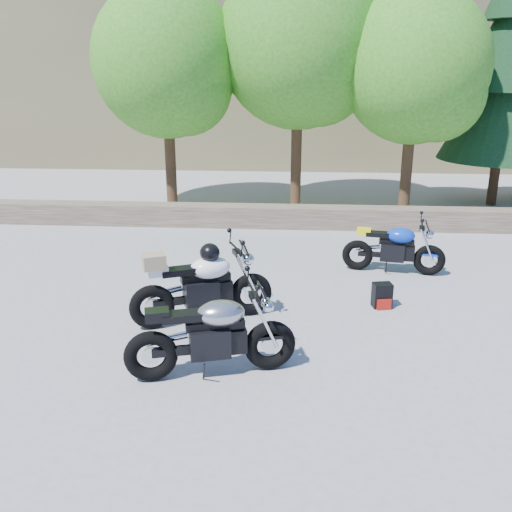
# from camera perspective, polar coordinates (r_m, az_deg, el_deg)

# --- Properties ---
(ground) EXTENTS (90.00, 90.00, 0.00)m
(ground) POSITION_cam_1_polar(r_m,az_deg,el_deg) (8.48, -1.84, -6.93)
(ground) COLOR gray
(ground) RESTS_ON ground
(stone_wall) EXTENTS (22.00, 0.55, 0.50)m
(stone_wall) POSITION_cam_1_polar(r_m,az_deg,el_deg) (13.57, 0.51, 4.00)
(stone_wall) COLOR #4C4032
(stone_wall) RESTS_ON ground
(tree_decid_left) EXTENTS (3.67, 3.67, 5.62)m
(tree_decid_left) POSITION_cam_1_polar(r_m,az_deg,el_deg) (15.10, -8.63, 18.24)
(tree_decid_left) COLOR #382314
(tree_decid_left) RESTS_ON ground
(tree_decid_mid) EXTENTS (4.08, 4.08, 6.24)m
(tree_decid_mid) POSITION_cam_1_polar(r_m,az_deg,el_deg) (15.16, 4.70, 19.91)
(tree_decid_mid) COLOR #382314
(tree_decid_mid) RESTS_ON ground
(tree_decid_right) EXTENTS (3.54, 3.54, 5.41)m
(tree_decid_right) POSITION_cam_1_polar(r_m,az_deg,el_deg) (14.84, 16.05, 17.24)
(tree_decid_right) COLOR #382314
(tree_decid_right) RESTS_ON ground
(conifer_near) EXTENTS (3.17, 3.17, 7.06)m
(conifer_near) POSITION_cam_1_polar(r_m,az_deg,el_deg) (16.71, 24.00, 17.10)
(conifer_near) COLOR #382314
(conifer_near) RESTS_ON ground
(silver_bike) EXTENTS (2.09, 0.83, 1.07)m
(silver_bike) POSITION_cam_1_polar(r_m,az_deg,el_deg) (7.00, -4.38, -8.00)
(silver_bike) COLOR black
(silver_bike) RESTS_ON ground
(white_bike) EXTENTS (2.06, 1.03, 1.20)m
(white_bike) POSITION_cam_1_polar(r_m,az_deg,el_deg) (8.41, -5.46, -2.83)
(white_bike) COLOR black
(white_bike) RESTS_ON ground
(blue_bike) EXTENTS (1.86, 0.59, 0.94)m
(blue_bike) POSITION_cam_1_polar(r_m,az_deg,el_deg) (10.74, 13.67, 0.70)
(blue_bike) COLOR black
(blue_bike) RESTS_ON ground
(backpack) EXTENTS (0.33, 0.30, 0.39)m
(backpack) POSITION_cam_1_polar(r_m,az_deg,el_deg) (9.23, 12.50, -3.90)
(backpack) COLOR black
(backpack) RESTS_ON ground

